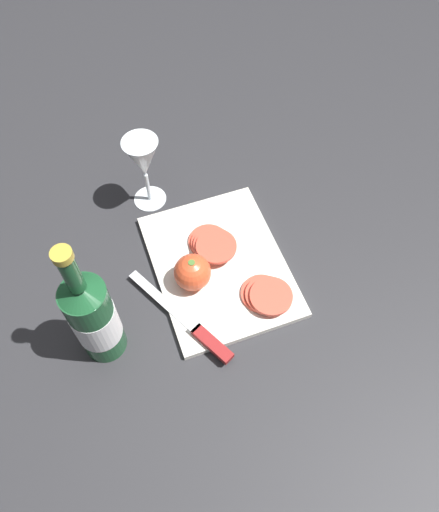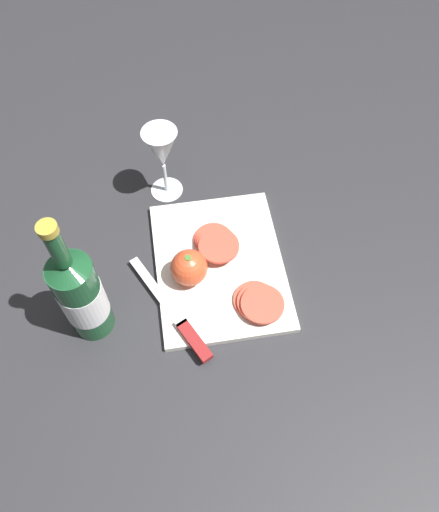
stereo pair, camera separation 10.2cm
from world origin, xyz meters
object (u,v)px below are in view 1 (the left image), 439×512
object	(u,v)px
tomato_slice_stack_near	(267,295)
whole_tomato	(192,272)
tomato_slice_stack_far	(212,244)
wine_bottle	(94,318)
wine_glass	(143,161)
knife	(202,335)

from	to	relation	value
tomato_slice_stack_near	whole_tomato	bearing A→B (deg)	-123.65
tomato_slice_stack_far	whole_tomato	bearing A→B (deg)	-44.64
wine_bottle	tomato_slice_stack_near	xyz separation A→B (m)	(0.02, 0.33, -0.09)
wine_glass	whole_tomato	world-z (taller)	wine_glass
wine_glass	tomato_slice_stack_near	bearing A→B (deg)	24.28
wine_bottle	tomato_slice_stack_far	size ratio (longest dim) A/B	2.83
wine_bottle	wine_glass	distance (m)	0.36
whole_tomato	tomato_slice_stack_near	world-z (taller)	whole_tomato
knife	tomato_slice_stack_far	size ratio (longest dim) A/B	2.20
wine_bottle	wine_glass	xyz separation A→B (m)	(-0.31, 0.18, 0.01)
wine_glass	tomato_slice_stack_far	distance (m)	0.23
tomato_slice_stack_far	wine_bottle	bearing A→B (deg)	-63.73
whole_tomato	tomato_slice_stack_near	bearing A→B (deg)	56.35
whole_tomato	knife	bearing A→B (deg)	-10.31
wine_bottle	tomato_slice_stack_far	bearing A→B (deg)	116.27
knife	wine_glass	bearing A→B (deg)	-26.55
wine_bottle	whole_tomato	world-z (taller)	wine_bottle
whole_tomato	tomato_slice_stack_near	distance (m)	0.15
wine_bottle	whole_tomato	distance (m)	0.22
whole_tomato	tomato_slice_stack_far	bearing A→B (deg)	135.36
wine_glass	tomato_slice_stack_near	distance (m)	0.38
knife	tomato_slice_stack_near	distance (m)	0.15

